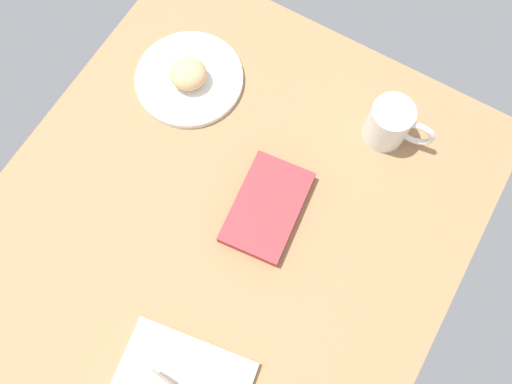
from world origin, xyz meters
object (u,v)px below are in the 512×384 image
at_px(book_stack, 267,207).
at_px(coffee_mug, 391,124).
at_px(scone_pastry, 188,74).
at_px(round_plate, 189,79).

height_order(book_stack, coffee_mug, coffee_mug).
bearing_deg(coffee_mug, scone_pastry, 104.06).
height_order(scone_pastry, book_stack, scone_pastry).
relative_size(round_plate, coffee_mug, 1.68).
bearing_deg(coffee_mug, round_plate, 103.05).
bearing_deg(scone_pastry, book_stack, -119.50).
bearing_deg(round_plate, scone_pastry, -139.41).
bearing_deg(round_plate, coffee_mug, -76.95).
relative_size(scone_pastry, coffee_mug, 0.58).
height_order(round_plate, scone_pastry, scone_pastry).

